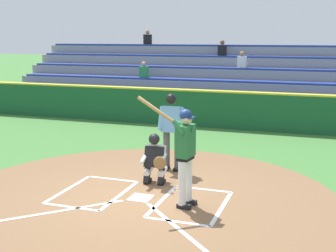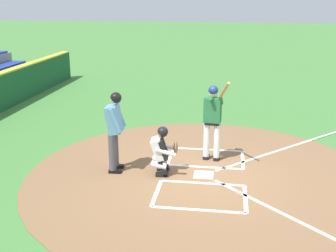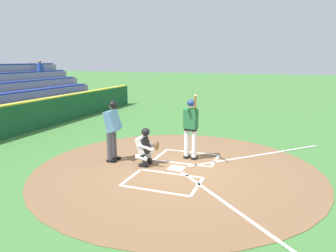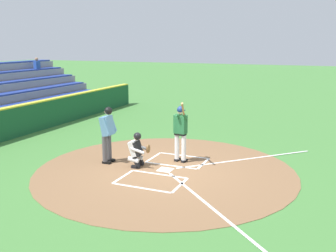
# 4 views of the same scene
# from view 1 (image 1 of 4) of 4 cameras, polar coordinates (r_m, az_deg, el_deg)

# --- Properties ---
(ground_plane) EXTENTS (120.00, 120.00, 0.00)m
(ground_plane) POSITION_cam_1_polar(r_m,az_deg,el_deg) (9.19, -3.46, -9.04)
(ground_plane) COLOR #427A38
(dirt_circle) EXTENTS (8.00, 8.00, 0.01)m
(dirt_circle) POSITION_cam_1_polar(r_m,az_deg,el_deg) (9.19, -3.46, -9.01)
(dirt_circle) COLOR brown
(dirt_circle) RESTS_ON ground
(home_plate_and_chalk) EXTENTS (7.93, 4.91, 0.01)m
(home_plate_and_chalk) POSITION_cam_1_polar(r_m,az_deg,el_deg) (8.44, -5.78, -10.88)
(home_plate_and_chalk) COLOR white
(home_plate_and_chalk) RESTS_ON dirt_circle
(batter) EXTENTS (1.01, 0.60, 2.13)m
(batter) POSITION_cam_1_polar(r_m,az_deg,el_deg) (8.44, 2.11, -3.07)
(batter) COLOR white
(batter) RESTS_ON ground
(catcher) EXTENTS (0.62, 0.61, 1.13)m
(catcher) POSITION_cam_1_polar(r_m,az_deg,el_deg) (9.86, -1.63, -4.01)
(catcher) COLOR black
(catcher) RESTS_ON ground
(plate_umpire) EXTENTS (0.59, 0.42, 1.86)m
(plate_umpire) POSITION_cam_1_polar(r_m,az_deg,el_deg) (10.74, 0.46, -0.07)
(plate_umpire) COLOR #4C4C51
(plate_umpire) RESTS_ON ground
(baseball) EXTENTS (0.07, 0.07, 0.07)m
(baseball) POSITION_cam_1_polar(r_m,az_deg,el_deg) (10.90, 0.94, -5.54)
(baseball) COLOR white
(baseball) RESTS_ON ground
(backstop_wall) EXTENTS (22.00, 0.36, 1.31)m
(backstop_wall) POSITION_cam_1_polar(r_m,az_deg,el_deg) (16.01, 6.84, 2.08)
(backstop_wall) COLOR #19512D
(backstop_wall) RESTS_ON ground
(bleacher_stand) EXTENTS (20.00, 5.10, 3.45)m
(bleacher_stand) POSITION_cam_1_polar(r_m,az_deg,el_deg) (19.69, 9.26, 4.75)
(bleacher_stand) COLOR gray
(bleacher_stand) RESTS_ON ground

